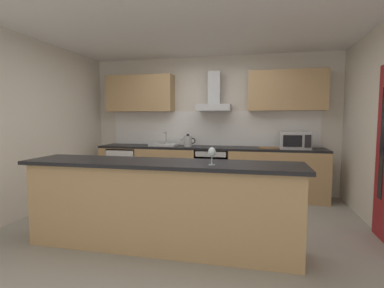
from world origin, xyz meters
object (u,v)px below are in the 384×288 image
refrigerator (126,169)px  sink (164,144)px  oven (213,171)px  range_hood (214,99)px  chopping_board (269,148)px  microwave (295,140)px  wine_glass (212,153)px  kettle (188,141)px

refrigerator → sink: (0.78, 0.01, 0.50)m
oven → range_hood: (0.00, 0.13, 1.33)m
oven → chopping_board: 1.09m
refrigerator → oven: bearing=0.1°
microwave → range_hood: (-1.42, 0.16, 0.74)m
oven → refrigerator: size_ratio=0.94×
refrigerator → chopping_board: 2.75m
wine_glass → sink: bearing=118.1°
chopping_board → range_hood: bearing=171.2°
refrigerator → microwave: bearing=-0.5°
sink → kettle: (0.47, -0.04, 0.08)m
wine_glass → chopping_board: size_ratio=0.52×
kettle → sink: bearing=174.6°
kettle → wine_glass: (0.82, -2.38, 0.08)m
microwave → wine_glass: bearing=-114.1°
microwave → chopping_board: bearing=179.4°
sink → refrigerator: bearing=-179.0°
oven → microwave: 1.54m
microwave → kettle: (-1.88, -0.01, -0.04)m
oven → chopping_board: size_ratio=2.35×
refrigerator → chopping_board: size_ratio=2.50×
microwave → chopping_board: 0.45m
wine_glass → chopping_board: bearing=75.1°
refrigerator → wine_glass: wine_glass is taller
sink → microwave: bearing=-0.9°
range_hood → wine_glass: (0.35, -2.54, -0.71)m
microwave → chopping_board: microwave is taller
range_hood → refrigerator: bearing=-175.6°
range_hood → chopping_board: (0.99, -0.15, -0.88)m
sink → wine_glass: bearing=-61.9°
microwave → kettle: bearing=-179.8°
chopping_board → oven: bearing=178.6°
microwave → sink: microwave is taller
refrigerator → chopping_board: (2.71, -0.02, 0.49)m
sink → range_hood: (0.94, 0.12, 0.86)m
range_hood → oven: bearing=-90.0°
wine_glass → chopping_board: wine_glass is taller
refrigerator → kettle: 1.38m
chopping_board → refrigerator: bearing=179.6°
oven → wine_glass: size_ratio=4.50×
microwave → wine_glass: 2.61m
oven → kettle: (-0.46, -0.03, 0.55)m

